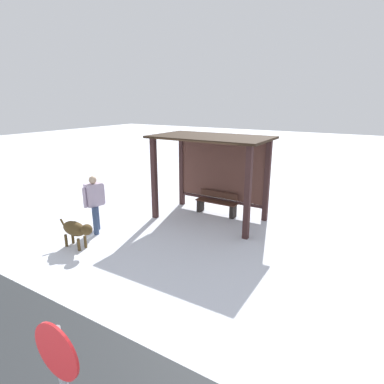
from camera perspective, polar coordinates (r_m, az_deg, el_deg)
name	(u,v)px	position (r m, az deg, el deg)	size (l,w,h in m)	color
ground_plane	(209,219)	(9.72, 3.17, -4.86)	(60.00, 60.00, 0.00)	silver
bus_shelter	(215,159)	(9.49, 4.23, 5.93)	(3.39, 1.94, 2.53)	#372120
bench_left_inside	(217,204)	(10.02, 4.54, -2.17)	(1.36, 0.36, 0.71)	#44281E
person_walking	(94,200)	(8.86, -17.35, -1.38)	(0.41, 0.63, 1.59)	#B5A3BC
dog	(76,229)	(8.19, -20.31, -6.41)	(1.11, 0.33, 0.70)	#4E3B1F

